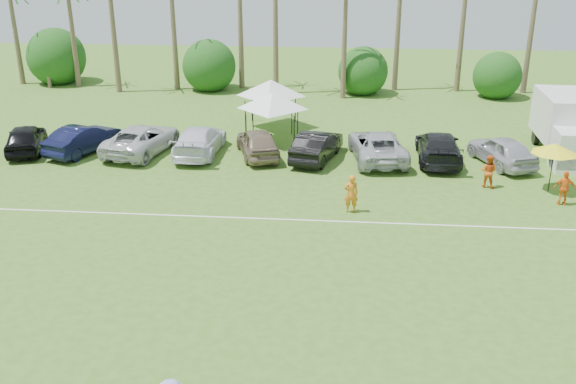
{
  "coord_description": "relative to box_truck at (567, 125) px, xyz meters",
  "views": [
    {
      "loc": [
        4.6,
        -11.11,
        11.39
      ],
      "look_at": [
        2.44,
        13.22,
        1.6
      ],
      "focal_mm": 40.0,
      "sensor_mm": 36.0,
      "label": 1
    }
  ],
  "objects": [
    {
      "name": "field_lines",
      "position": [
        -16.8,
        -16.0,
        -1.76
      ],
      "size": [
        80.0,
        12.1,
        0.01
      ],
      "color": "white",
      "rests_on": "ground"
    },
    {
      "name": "bush_tree_0",
      "position": [
        -35.8,
        15.0,
        0.04
      ],
      "size": [
        4.0,
        4.0,
        4.0
      ],
      "color": "brown",
      "rests_on": "ground"
    },
    {
      "name": "bush_tree_1",
      "position": [
        -22.8,
        15.0,
        0.04
      ],
      "size": [
        4.0,
        4.0,
        4.0
      ],
      "color": "brown",
      "rests_on": "ground"
    },
    {
      "name": "bush_tree_2",
      "position": [
        -10.8,
        15.0,
        0.04
      ],
      "size": [
        4.0,
        4.0,
        4.0
      ],
      "color": "brown",
      "rests_on": "ground"
    },
    {
      "name": "bush_tree_3",
      "position": [
        -0.8,
        15.0,
        0.04
      ],
      "size": [
        4.0,
        4.0,
        4.0
      ],
      "color": "brown",
      "rests_on": "ground"
    },
    {
      "name": "sideline_player_a",
      "position": [
        -11.74,
        -8.92,
        -0.89
      ],
      "size": [
        0.69,
        0.5,
        1.74
      ],
      "primitive_type": "imported",
      "rotation": [
        0.0,
        0.0,
        3.28
      ],
      "color": "orange",
      "rests_on": "ground"
    },
    {
      "name": "sideline_player_b",
      "position": [
        -5.13,
        -5.29,
        -0.94
      ],
      "size": [
        0.98,
        0.9,
        1.64
      ],
      "primitive_type": "imported",
      "rotation": [
        0.0,
        0.0,
        2.71
      ],
      "color": "#D85318",
      "rests_on": "ground"
    },
    {
      "name": "sideline_player_c",
      "position": [
        -2.15,
        -7.25,
        -0.95
      ],
      "size": [
        0.97,
        0.46,
        1.62
      ],
      "primitive_type": "imported",
      "rotation": [
        0.0,
        0.0,
        3.07
      ],
      "color": "orange",
      "rests_on": "ground"
    },
    {
      "name": "box_truck",
      "position": [
        0.0,
        0.0,
        0.0
      ],
      "size": [
        2.67,
        6.48,
        3.29
      ],
      "rotation": [
        0.0,
        0.0,
        -0.04
      ],
      "color": "silver",
      "rests_on": "ground"
    },
    {
      "name": "canopy_tent_left",
      "position": [
        -16.33,
        1.27,
        1.19
      ],
      "size": [
        4.25,
        4.25,
        3.45
      ],
      "color": "black",
      "rests_on": "ground"
    },
    {
      "name": "canopy_tent_right",
      "position": [
        -16.75,
        4.17,
        1.3
      ],
      "size": [
        4.41,
        4.41,
        3.57
      ],
      "color": "black",
      "rests_on": "ground"
    },
    {
      "name": "market_umbrella",
      "position": [
        -2.28,
        -5.55,
        0.37
      ],
      "size": [
        2.14,
        2.14,
        2.38
      ],
      "color": "black",
      "rests_on": "ground"
    },
    {
      "name": "parked_car_0",
      "position": [
        -29.96,
        -1.98,
        -0.97
      ],
      "size": [
        3.19,
        5.0,
        1.58
      ],
      "primitive_type": "imported",
      "rotation": [
        0.0,
        0.0,
        3.45
      ],
      "color": "black",
      "rests_on": "ground"
    },
    {
      "name": "parked_car_1",
      "position": [
        -26.68,
        -1.84,
        -0.97
      ],
      "size": [
        3.27,
        5.09,
        1.58
      ],
      "primitive_type": "imported",
      "rotation": [
        0.0,
        0.0,
        2.78
      ],
      "color": "black",
      "rests_on": "ground"
    },
    {
      "name": "parked_car_2",
      "position": [
        -23.4,
        -1.56,
        -0.97
      ],
      "size": [
        3.68,
        6.1,
        1.58
      ],
      "primitive_type": "imported",
      "rotation": [
        0.0,
        0.0,
        2.95
      ],
      "color": "silver",
      "rests_on": "ground"
    },
    {
      "name": "parked_car_3",
      "position": [
        -20.13,
        -1.52,
        -0.97
      ],
      "size": [
        2.33,
        5.5,
        1.58
      ],
      "primitive_type": "imported",
      "rotation": [
        0.0,
        0.0,
        3.12
      ],
      "color": "white",
      "rests_on": "ground"
    },
    {
      "name": "parked_car_4",
      "position": [
        -16.85,
        -1.62,
        -0.97
      ],
      "size": [
        3.2,
        5.0,
        1.58
      ],
      "primitive_type": "imported",
      "rotation": [
        0.0,
        0.0,
        3.45
      ],
      "color": "#846F5A",
      "rests_on": "ground"
    },
    {
      "name": "parked_car_5",
      "position": [
        -13.58,
        -1.86,
        -0.97
      ],
      "size": [
        2.85,
        5.07,
        1.58
      ],
      "primitive_type": "imported",
      "rotation": [
        0.0,
        0.0,
        2.88
      ],
      "color": "black",
      "rests_on": "ground"
    },
    {
      "name": "parked_car_6",
      "position": [
        -10.3,
        -1.62,
        -0.97
      ],
      "size": [
        3.37,
        6.0,
        1.58
      ],
      "primitive_type": "imported",
      "rotation": [
        0.0,
        0.0,
        3.28
      ],
      "color": "#B2B4B8",
      "rests_on": "ground"
    },
    {
      "name": "parked_car_7",
      "position": [
        -7.03,
        -1.55,
        -0.97
      ],
      "size": [
        2.42,
        5.53,
        1.58
      ],
      "primitive_type": "imported",
      "rotation": [
        0.0,
        0.0,
        3.1
      ],
      "color": "black",
      "rests_on": "ground"
    },
    {
      "name": "parked_car_8",
      "position": [
        -3.75,
        -1.89,
        -0.97
      ],
      "size": [
        3.34,
        5.01,
        1.58
      ],
      "primitive_type": "imported",
      "rotation": [
        0.0,
        0.0,
        3.49
      ],
      "color": "#AFAEB7",
      "rests_on": "ground"
    }
  ]
}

